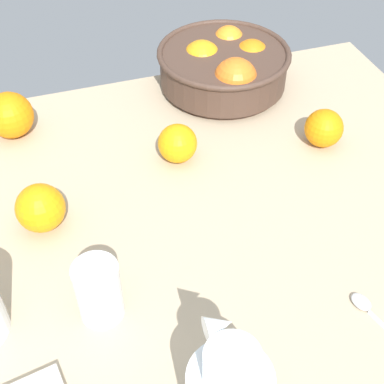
{
  "coord_description": "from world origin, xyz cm",
  "views": [
    {
      "loc": [
        -15.02,
        -54.84,
        64.4
      ],
      "look_at": [
        3.58,
        2.45,
        5.63
      ],
      "focal_mm": 50.53,
      "sensor_mm": 36.0,
      "label": 1
    }
  ],
  "objects_px": {
    "fruit_bowl": "(224,66)",
    "loose_orange_1": "(40,208)",
    "loose_orange_2": "(10,115)",
    "spoon": "(376,316)",
    "loose_orange_0": "(324,128)",
    "loose_orange_3": "(177,143)",
    "second_glass": "(99,294)"
  },
  "relations": [
    {
      "from": "second_glass",
      "to": "loose_orange_3",
      "type": "relative_size",
      "value": 1.35
    },
    {
      "from": "loose_orange_0",
      "to": "second_glass",
      "type": "bearing_deg",
      "value": -152.77
    },
    {
      "from": "fruit_bowl",
      "to": "loose_orange_3",
      "type": "relative_size",
      "value": 3.88
    },
    {
      "from": "second_glass",
      "to": "loose_orange_1",
      "type": "bearing_deg",
      "value": 106.63
    },
    {
      "from": "loose_orange_1",
      "to": "spoon",
      "type": "xyz_separation_m",
      "value": [
        0.41,
        -0.32,
        -0.03
      ]
    },
    {
      "from": "fruit_bowl",
      "to": "loose_orange_0",
      "type": "xyz_separation_m",
      "value": [
        0.11,
        -0.24,
        -0.01
      ]
    },
    {
      "from": "loose_orange_1",
      "to": "spoon",
      "type": "height_order",
      "value": "loose_orange_1"
    },
    {
      "from": "second_glass",
      "to": "loose_orange_2",
      "type": "height_order",
      "value": "second_glass"
    },
    {
      "from": "fruit_bowl",
      "to": "loose_orange_1",
      "type": "xyz_separation_m",
      "value": [
        -0.41,
        -0.28,
        -0.01
      ]
    },
    {
      "from": "loose_orange_2",
      "to": "loose_orange_3",
      "type": "xyz_separation_m",
      "value": [
        0.28,
        -0.17,
        -0.01
      ]
    },
    {
      "from": "fruit_bowl",
      "to": "loose_orange_0",
      "type": "distance_m",
      "value": 0.26
    },
    {
      "from": "loose_orange_0",
      "to": "loose_orange_3",
      "type": "bearing_deg",
      "value": 171.29
    },
    {
      "from": "loose_orange_2",
      "to": "spoon",
      "type": "xyz_separation_m",
      "value": [
        0.44,
        -0.57,
        -0.04
      ]
    },
    {
      "from": "loose_orange_0",
      "to": "loose_orange_3",
      "type": "height_order",
      "value": "same"
    },
    {
      "from": "second_glass",
      "to": "loose_orange_1",
      "type": "distance_m",
      "value": 0.2
    },
    {
      "from": "loose_orange_3",
      "to": "loose_orange_1",
      "type": "bearing_deg",
      "value": -160.16
    },
    {
      "from": "fruit_bowl",
      "to": "loose_orange_3",
      "type": "xyz_separation_m",
      "value": [
        -0.16,
        -0.19,
        -0.01
      ]
    },
    {
      "from": "second_glass",
      "to": "loose_orange_0",
      "type": "relative_size",
      "value": 1.34
    },
    {
      "from": "fruit_bowl",
      "to": "spoon",
      "type": "bearing_deg",
      "value": -89.89
    },
    {
      "from": "second_glass",
      "to": "spoon",
      "type": "height_order",
      "value": "second_glass"
    },
    {
      "from": "second_glass",
      "to": "spoon",
      "type": "xyz_separation_m",
      "value": [
        0.36,
        -0.13,
        -0.04
      ]
    },
    {
      "from": "fruit_bowl",
      "to": "loose_orange_1",
      "type": "distance_m",
      "value": 0.5
    },
    {
      "from": "second_glass",
      "to": "loose_orange_2",
      "type": "xyz_separation_m",
      "value": [
        -0.08,
        0.45,
        0.0
      ]
    },
    {
      "from": "second_glass",
      "to": "loose_orange_3",
      "type": "height_order",
      "value": "second_glass"
    },
    {
      "from": "fruit_bowl",
      "to": "second_glass",
      "type": "distance_m",
      "value": 0.59
    },
    {
      "from": "loose_orange_3",
      "to": "spoon",
      "type": "bearing_deg",
      "value": -68.37
    },
    {
      "from": "second_glass",
      "to": "loose_orange_0",
      "type": "xyz_separation_m",
      "value": [
        0.46,
        0.24,
        -0.01
      ]
    },
    {
      "from": "loose_orange_0",
      "to": "loose_orange_2",
      "type": "bearing_deg",
      "value": 159.15
    },
    {
      "from": "fruit_bowl",
      "to": "loose_orange_2",
      "type": "bearing_deg",
      "value": -176.33
    },
    {
      "from": "loose_orange_1",
      "to": "loose_orange_2",
      "type": "relative_size",
      "value": 0.89
    },
    {
      "from": "fruit_bowl",
      "to": "loose_orange_1",
      "type": "height_order",
      "value": "fruit_bowl"
    },
    {
      "from": "loose_orange_2",
      "to": "spoon",
      "type": "bearing_deg",
      "value": -52.62
    }
  ]
}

